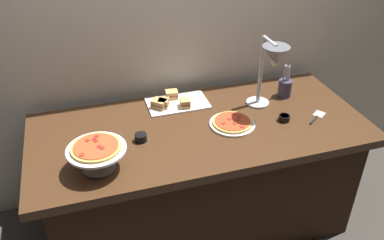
# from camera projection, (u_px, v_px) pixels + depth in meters

# --- Properties ---
(ground_plane) EXTENTS (8.00, 8.00, 0.00)m
(ground_plane) POSITION_uv_depth(u_px,v_px,m) (199.00, 221.00, 2.68)
(ground_plane) COLOR #38332D
(back_wall) EXTENTS (4.40, 0.04, 2.40)m
(back_wall) POSITION_uv_depth(u_px,v_px,m) (176.00, 22.00, 2.44)
(back_wall) COLOR beige
(back_wall) RESTS_ON ground_plane
(buffet_table) EXTENTS (1.90, 0.84, 0.76)m
(buffet_table) POSITION_uv_depth(u_px,v_px,m) (200.00, 177.00, 2.48)
(buffet_table) COLOR #422816
(buffet_table) RESTS_ON ground_plane
(heat_lamp) EXTENTS (0.15, 0.29, 0.44)m
(heat_lamp) POSITION_uv_depth(u_px,v_px,m) (272.00, 61.00, 2.21)
(heat_lamp) COLOR #B7BABF
(heat_lamp) RESTS_ON buffet_table
(pizza_plate_front) EXTENTS (0.26, 0.26, 0.03)m
(pizza_plate_front) POSITION_uv_depth(u_px,v_px,m) (232.00, 123.00, 2.28)
(pizza_plate_front) COLOR white
(pizza_plate_front) RESTS_ON buffet_table
(pizza_plate_center) EXTENTS (0.28, 0.28, 0.14)m
(pizza_plate_center) POSITION_uv_depth(u_px,v_px,m) (97.00, 151.00, 1.90)
(pizza_plate_center) COLOR #595B60
(pizza_plate_center) RESTS_ON buffet_table
(sandwich_platter) EXTENTS (0.37, 0.23, 0.06)m
(sandwich_platter) POSITION_uv_depth(u_px,v_px,m) (173.00, 102.00, 2.46)
(sandwich_platter) COLOR white
(sandwich_platter) RESTS_ON buffet_table
(sauce_cup_near) EXTENTS (0.06, 0.06, 0.04)m
(sauce_cup_near) POSITION_uv_depth(u_px,v_px,m) (284.00, 118.00, 2.31)
(sauce_cup_near) COLOR black
(sauce_cup_near) RESTS_ON buffet_table
(sauce_cup_far) EXTENTS (0.07, 0.07, 0.04)m
(sauce_cup_far) POSITION_uv_depth(u_px,v_px,m) (141.00, 137.00, 2.14)
(sauce_cup_far) COLOR black
(sauce_cup_far) RESTS_ON buffet_table
(utensil_holder) EXTENTS (0.08, 0.08, 0.22)m
(utensil_holder) POSITION_uv_depth(u_px,v_px,m) (285.00, 88.00, 2.53)
(utensil_holder) COLOR #383347
(utensil_holder) RESTS_ON buffet_table
(serving_spatula) EXTENTS (0.16, 0.13, 0.01)m
(serving_spatula) POSITION_uv_depth(u_px,v_px,m) (317.00, 117.00, 2.35)
(serving_spatula) COLOR #B7BABF
(serving_spatula) RESTS_ON buffet_table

